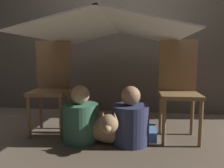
# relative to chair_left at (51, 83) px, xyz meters

# --- Properties ---
(ground_plane) EXTENTS (8.80, 8.80, 0.00)m
(ground_plane) POSITION_rel_chair_left_xyz_m (0.68, -0.15, -0.54)
(ground_plane) COLOR brown
(wall_back) EXTENTS (7.00, 0.05, 2.50)m
(wall_back) POSITION_rel_chair_left_xyz_m (0.68, 1.00, 0.71)
(wall_back) COLOR #4C4238
(wall_back) RESTS_ON ground_plane
(chair_left) EXTENTS (0.42, 0.42, 1.00)m
(chair_left) POSITION_rel_chair_left_xyz_m (0.00, 0.00, 0.00)
(chair_left) COLOR brown
(chair_left) RESTS_ON ground_plane
(chair_right) EXTENTS (0.39, 0.39, 1.00)m
(chair_right) POSITION_rel_chair_left_xyz_m (1.35, 0.00, 0.00)
(chair_right) COLOR brown
(chair_right) RESTS_ON ground_plane
(sheet_canopy) EXTENTS (1.34, 1.55, 0.17)m
(sheet_canopy) POSITION_rel_chair_left_xyz_m (0.68, -0.08, 0.54)
(sheet_canopy) COLOR silver
(person_front) EXTENTS (0.35, 0.35, 0.55)m
(person_front) POSITION_rel_chair_left_xyz_m (0.39, -0.24, -0.32)
(person_front) COLOR #38664C
(person_front) RESTS_ON ground_plane
(person_second) EXTENTS (0.35, 0.35, 0.55)m
(person_second) POSITION_rel_chair_left_xyz_m (0.87, -0.24, -0.32)
(person_second) COLOR #2D3351
(person_second) RESTS_ON ground_plane
(dog) EXTENTS (0.49, 0.40, 0.35)m
(dog) POSITION_rel_chair_left_xyz_m (0.70, -0.30, -0.38)
(dog) COLOR #9E7F56
(dog) RESTS_ON ground_plane
(floor_cushion) EXTENTS (0.43, 0.35, 0.10)m
(floor_cushion) POSITION_rel_chair_left_xyz_m (0.91, -0.05, -0.49)
(floor_cushion) COLOR #4C7FB2
(floor_cushion) RESTS_ON ground_plane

